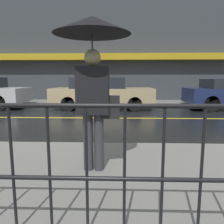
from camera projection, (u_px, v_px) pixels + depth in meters
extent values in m
plane|color=black|center=(63.00, 118.00, 7.78)|extent=(80.00, 80.00, 0.00)
cube|color=slate|center=(83.00, 102.00, 12.10)|extent=(28.00, 1.81, 0.15)
cube|color=gold|center=(63.00, 118.00, 7.78)|extent=(25.20, 0.12, 0.01)
cube|color=#383D42|center=(85.00, 50.00, 12.70)|extent=(28.00, 0.30, 6.05)
cube|color=#B79319|center=(84.00, 57.00, 12.35)|extent=(16.80, 0.55, 0.35)
cylinder|color=black|center=(13.00, 171.00, 1.71)|extent=(0.02, 0.02, 1.04)
cylinder|color=black|center=(50.00, 172.00, 1.70)|extent=(0.02, 0.02, 1.04)
cylinder|color=black|center=(87.00, 172.00, 1.69)|extent=(0.02, 0.02, 1.04)
cylinder|color=black|center=(124.00, 173.00, 1.68)|extent=(0.02, 0.02, 1.04)
cylinder|color=black|center=(163.00, 173.00, 1.67)|extent=(0.02, 0.02, 1.04)
cylinder|color=black|center=(201.00, 174.00, 1.66)|extent=(0.02, 0.02, 1.04)
cylinder|color=#333338|center=(88.00, 142.00, 2.95)|extent=(0.13, 0.13, 0.78)
cylinder|color=#333338|center=(99.00, 142.00, 2.95)|extent=(0.13, 0.13, 0.78)
cube|color=black|center=(93.00, 90.00, 2.85)|extent=(0.42, 0.25, 0.62)
sphere|color=tan|center=(92.00, 58.00, 2.78)|extent=(0.21, 0.21, 0.21)
cylinder|color=#262628|center=(92.00, 63.00, 2.79)|extent=(0.02, 0.02, 0.70)
cone|color=black|center=(92.00, 25.00, 2.72)|extent=(0.98, 0.98, 0.22)
cube|color=black|center=(111.00, 107.00, 2.87)|extent=(0.24, 0.12, 0.30)
cylinder|color=black|center=(16.00, 99.00, 11.03)|extent=(0.70, 0.22, 0.70)
cube|color=tan|center=(103.00, 96.00, 10.05)|extent=(4.60, 1.78, 0.69)
cube|color=#1E2328|center=(99.00, 83.00, 9.97)|extent=(2.39, 1.64, 0.48)
cylinder|color=black|center=(133.00, 100.00, 10.82)|extent=(0.62, 0.22, 0.62)
cylinder|color=black|center=(135.00, 104.00, 9.28)|extent=(0.62, 0.22, 0.62)
cylinder|color=black|center=(76.00, 100.00, 10.92)|extent=(0.62, 0.22, 0.62)
cylinder|color=black|center=(68.00, 104.00, 9.38)|extent=(0.62, 0.22, 0.62)
cylinder|color=black|center=(197.00, 100.00, 10.75)|extent=(0.68, 0.22, 0.68)
cylinder|color=black|center=(211.00, 104.00, 9.12)|extent=(0.68, 0.22, 0.68)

